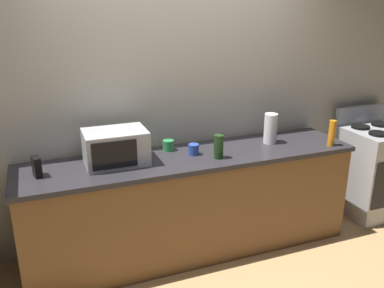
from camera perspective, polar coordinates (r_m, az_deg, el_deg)
The scene contains 11 objects.
ground_plane at distance 3.52m, azimuth 2.45°, elevation -17.65°, with size 8.00×8.00×0.00m, color tan.
back_wall at distance 3.66m, azimuth -2.32°, elevation 7.16°, with size 6.40×0.10×2.70m, color beige.
counter_run at distance 3.59m, azimuth 0.00°, elevation -8.29°, with size 2.84×0.64×0.90m.
stove_range at distance 4.63m, azimuth 23.81°, elevation -3.40°, with size 0.60×0.61×1.08m.
microwave at distance 3.25m, azimuth -10.55°, elevation -0.44°, with size 0.48×0.35×0.27m.
paper_towel_roll at distance 3.74m, azimuth 10.83°, elevation 2.13°, with size 0.12×0.12×0.27m, color white.
cordless_phone at distance 3.19m, azimuth -20.74°, elevation -2.97°, with size 0.05×0.11×0.15m, color black.
bottle_wine at distance 3.33m, azimuth 3.72°, elevation -0.37°, with size 0.08×0.08×0.20m, color #1E3F19.
bottle_dish_soap at distance 3.81m, azimuth 18.82°, elevation 1.44°, with size 0.06×0.06×0.23m, color orange.
mug_green at distance 3.52m, azimuth -3.30°, elevation -0.18°, with size 0.10×0.10×0.09m, color #2D8C47.
mug_blue at distance 3.42m, azimuth 0.22°, elevation -0.75°, with size 0.09×0.09×0.09m, color #2D4CB2.
Camera 1 is at (-1.14, -2.58, 2.10)m, focal length 38.45 mm.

